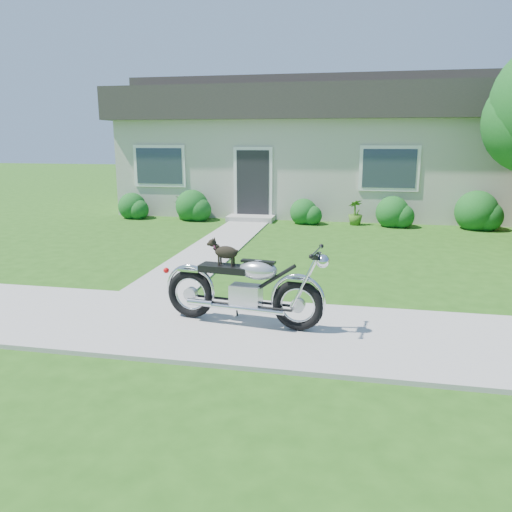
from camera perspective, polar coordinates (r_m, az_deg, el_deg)
The scene contains 8 objects.
ground at distance 6.67m, azimuth -3.31°, elevation -8.16°, with size 80.00×80.00×0.00m, color #235114.
sidewalk at distance 6.66m, azimuth -3.31°, elevation -7.99°, with size 24.00×2.20×0.04m, color #9E9B93.
walkway at distance 11.68m, azimuth -4.28°, elevation 1.27°, with size 1.20×8.00×0.03m, color #9E9B93.
house at distance 18.07m, azimuth 6.40°, elevation 12.30°, with size 12.60×7.03×4.50m.
shrub_row at distance 14.67m, azimuth 7.57°, elevation 5.27°, with size 11.14×1.15×1.15m.
potted_plant_left at distance 15.57m, azimuth -8.12°, elevation 5.50°, with size 0.66×0.57×0.73m, color #164C14.
potted_plant_right at distance 14.70m, azimuth 11.30°, elevation 4.91°, with size 0.41×0.41×0.73m, color #3E6D1E.
motorcycle_with_dog at distance 6.51m, azimuth -1.19°, elevation -3.66°, with size 2.22×0.62×1.12m.
Camera 1 is at (1.59, -6.01, 2.43)m, focal length 35.00 mm.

